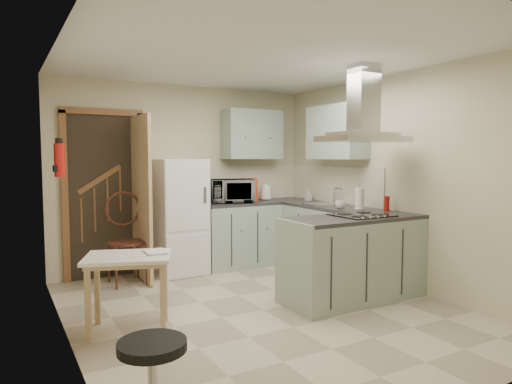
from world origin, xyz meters
TOP-DOWN VIEW (x-y plane):
  - floor at (0.00, 0.00)m, footprint 4.20×4.20m
  - ceiling at (0.00, 0.00)m, footprint 4.20×4.20m
  - back_wall at (0.00, 2.10)m, footprint 3.60×0.00m
  - left_wall at (-1.80, 0.00)m, footprint 0.00×4.20m
  - right_wall at (1.80, 0.00)m, footprint 0.00×4.20m
  - doorway at (-1.10, 2.07)m, footprint 1.10×0.12m
  - fridge at (-0.20, 1.80)m, footprint 0.60×0.60m
  - counter_back at (0.66, 1.80)m, footprint 1.08×0.60m
  - counter_right at (1.50, 1.12)m, footprint 0.60×1.95m
  - splashback at (0.96, 2.09)m, footprint 1.68×0.02m
  - wall_cabinet_back at (0.95, 1.93)m, footprint 0.85×0.35m
  - wall_cabinet_right at (1.62, 0.85)m, footprint 0.35×0.90m
  - peninsula at (1.02, -0.18)m, footprint 1.55×0.65m
  - hob at (1.12, -0.18)m, footprint 0.58×0.50m
  - extractor_hood at (1.12, -0.18)m, footprint 0.90×0.55m
  - sink at (1.50, 0.95)m, footprint 0.45×0.40m
  - fire_extinguisher at (-1.74, 0.90)m, footprint 0.10×0.10m
  - drop_leaf_table at (-1.30, 0.11)m, footprint 0.87×0.76m
  - bentwood_chair at (-0.94, 1.63)m, footprint 0.46×0.46m
  - microwave at (0.57, 1.78)m, footprint 0.68×0.56m
  - kettle at (1.14, 1.84)m, footprint 0.21×0.21m
  - cereal_box at (0.93, 1.85)m, footprint 0.15×0.23m
  - soap_bottle at (1.65, 1.49)m, footprint 0.08×0.08m
  - paper_towel at (1.50, 0.27)m, footprint 0.11×0.11m
  - cup at (1.34, 0.43)m, footprint 0.16×0.16m
  - red_bottle at (1.68, -0.00)m, footprint 0.08×0.08m
  - book at (-1.16, 0.10)m, footprint 0.19×0.25m

SIDE VIEW (x-z plane):
  - floor at x=0.00m, z-range 0.00..0.00m
  - drop_leaf_table at x=-1.30m, z-range 0.00..0.68m
  - counter_back at x=0.66m, z-range 0.00..0.90m
  - counter_right at x=1.50m, z-range 0.00..0.90m
  - peninsula at x=1.02m, z-range 0.00..0.90m
  - bentwood_chair at x=-0.94m, z-range 0.00..1.01m
  - book at x=-1.16m, z-range 0.68..0.79m
  - fridge at x=-0.20m, z-range 0.00..1.50m
  - sink at x=1.50m, z-range 0.90..0.91m
  - hob at x=1.12m, z-range 0.90..0.91m
  - cup at x=1.34m, z-range 0.90..1.00m
  - soap_bottle at x=1.65m, z-range 0.90..1.07m
  - red_bottle at x=1.68m, z-range 0.90..1.07m
  - kettle at x=1.14m, z-range 0.90..1.13m
  - paper_towel at x=1.50m, z-range 0.90..1.17m
  - doorway at x=-1.10m, z-range 0.00..2.10m
  - cereal_box at x=0.93m, z-range 0.90..1.22m
  - microwave at x=0.57m, z-range 0.90..1.22m
  - splashback at x=0.96m, z-range 0.90..1.40m
  - back_wall at x=0.00m, z-range -0.55..3.05m
  - left_wall at x=-1.80m, z-range -0.85..3.35m
  - right_wall at x=1.80m, z-range -0.85..3.35m
  - fire_extinguisher at x=-1.74m, z-range 1.34..1.66m
  - extractor_hood at x=1.12m, z-range 1.67..1.77m
  - wall_cabinet_back at x=0.95m, z-range 1.50..2.20m
  - wall_cabinet_right at x=1.62m, z-range 1.50..2.20m
  - ceiling at x=0.00m, z-range 2.50..2.50m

